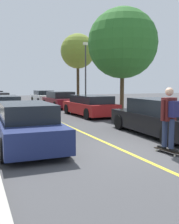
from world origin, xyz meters
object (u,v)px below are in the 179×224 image
object	(u,v)px
parked_car_left_nearest	(27,125)
parked_car_right_farthest	(44,97)
parked_car_right_nearest	(160,118)
skateboarder	(170,115)
parked_car_right_near	(90,106)
skateboard	(167,150)
parked_car_left_near	(4,108)
street_tree_right_near	(78,51)
street_tree_right_nearest	(123,43)
parked_car_right_far	(60,100)
streetlamp	(86,70)

from	to	relation	value
parked_car_left_nearest	parked_car_right_farthest	world-z (taller)	parked_car_left_nearest
parked_car_right_nearest	skateboarder	size ratio (longest dim) A/B	2.69
parked_car_right_near	skateboard	distance (m)	9.16
parked_car_right_near	skateboard	xyz separation A→B (m)	(-1.52, -9.02, -0.56)
parked_car_left_near	skateboarder	world-z (taller)	skateboarder
parked_car_left_near	skateboarder	xyz separation A→B (m)	(3.51, -9.44, 0.45)
parked_car_left_nearest	street_tree_right_near	distance (m)	16.23
skateboard	skateboarder	size ratio (longest dim) A/B	0.49
parked_car_left_near	parked_car_right_farthest	world-z (taller)	parked_car_right_farthest
street_tree_right_nearest	skateboarder	distance (m)	9.97
street_tree_right_near	skateboard	xyz separation A→B (m)	(-3.58, -16.41, -4.79)
parked_car_left_near	skateboarder	bearing A→B (deg)	-69.60
parked_car_right_nearest	parked_car_right_far	world-z (taller)	parked_car_right_nearest
parked_car_left_nearest	parked_car_left_near	bearing A→B (deg)	90.00
parked_car_right_far	street_tree_right_nearest	world-z (taller)	street_tree_right_nearest
parked_car_right_near	parked_car_right_farthest	world-z (taller)	parked_car_right_farthest
parked_car_right_near	streetlamp	size ratio (longest dim) A/B	0.90
parked_car_left_near	street_tree_right_nearest	distance (m)	8.10
streetlamp	parked_car_right_far	bearing A→B (deg)	142.83
parked_car_left_nearest	parked_car_right_farthest	size ratio (longest dim) A/B	1.02
street_tree_right_nearest	skateboard	size ratio (longest dim) A/B	7.57
parked_car_right_far	street_tree_right_nearest	size ratio (longest dim) A/B	0.69
parked_car_left_nearest	skateboarder	bearing A→B (deg)	-34.96
parked_car_left_nearest	skateboard	world-z (taller)	parked_car_left_nearest
parked_car_left_nearest	parked_car_right_near	size ratio (longest dim) A/B	0.94
parked_car_left_nearest	skateboard	xyz separation A→B (m)	(3.51, -2.42, -0.59)
parked_car_right_nearest	parked_car_left_near	bearing A→B (deg)	125.05
parked_car_right_nearest	parked_car_left_nearest	bearing A→B (deg)	178.07
parked_car_left_nearest	streetlamp	bearing A→B (deg)	59.37
parked_car_left_near	parked_car_right_far	world-z (taller)	parked_car_right_far
parked_car_right_farthest	parked_car_right_near	bearing A→B (deg)	-89.99
street_tree_right_nearest	parked_car_right_nearest	bearing A→B (deg)	-107.97
parked_car_right_near	streetlamp	bearing A→B (deg)	70.18
parked_car_right_farthest	skateboard	size ratio (longest dim) A/B	4.97
parked_car_right_near	parked_car_right_farthest	distance (m)	11.92
streetlamp	skateboard	size ratio (longest dim) A/B	5.96
streetlamp	skateboard	world-z (taller)	streetlamp
parked_car_right_farthest	skateboarder	xyz separation A→B (m)	(-1.51, -20.96, 0.46)
parked_car_left_nearest	parked_car_right_far	xyz separation A→B (m)	(5.02, 12.77, -0.02)
parked_car_right_nearest	street_tree_right_near	world-z (taller)	street_tree_right_near
parked_car_right_near	street_tree_right_near	xyz separation A→B (m)	(2.06, 7.39, 4.23)
parked_car_right_nearest	street_tree_right_nearest	bearing A→B (deg)	72.03
skateboarder	parked_car_left_near	bearing A→B (deg)	110.40
parked_car_right_nearest	parked_car_right_farthest	xyz separation A→B (m)	(0.00, 18.68, -0.03)
parked_car_left_nearest	street_tree_right_near	xyz separation A→B (m)	(7.09, 13.99, 4.20)
skateboarder	parked_car_right_farthest	bearing A→B (deg)	85.88
parked_car_right_nearest	streetlamp	bearing A→B (deg)	81.42
street_tree_right_near	skateboarder	size ratio (longest dim) A/B	3.57
streetlamp	parked_car_right_farthest	bearing A→B (deg)	103.91
parked_car_left_near	parked_car_right_far	size ratio (longest dim) A/B	0.96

